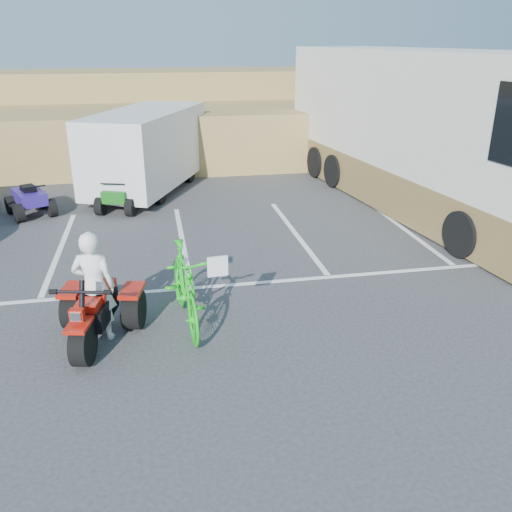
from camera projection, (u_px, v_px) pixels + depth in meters
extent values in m
plane|color=#333336|center=(204.00, 357.00, 7.95)|extent=(100.00, 100.00, 0.00)
cube|color=white|center=(60.00, 249.00, 12.03)|extent=(0.12, 5.00, 0.01)
cube|color=white|center=(182.00, 241.00, 12.50)|extent=(0.12, 5.00, 0.01)
cube|color=white|center=(295.00, 233.00, 12.97)|extent=(0.12, 5.00, 0.01)
cube|color=white|center=(401.00, 226.00, 13.44)|extent=(0.12, 5.00, 0.01)
cube|color=white|center=(499.00, 220.00, 13.92)|extent=(0.12, 5.00, 0.01)
cube|color=white|center=(191.00, 288.00, 10.13)|extent=(28.00, 0.12, 0.01)
cube|color=olive|center=(166.00, 134.00, 20.32)|extent=(40.00, 6.00, 2.00)
cube|color=olive|center=(161.00, 97.00, 23.13)|extent=(40.00, 4.00, 2.20)
imported|color=white|center=(94.00, 286.00, 8.16)|extent=(0.71, 0.54, 1.75)
imported|color=#14BF19|center=(185.00, 287.00, 8.63)|extent=(0.83, 2.26, 1.33)
cube|color=silver|center=(147.00, 147.00, 16.16)|extent=(3.89, 5.50, 2.13)
cylinder|color=black|center=(149.00, 181.00, 16.54)|extent=(1.96, 1.28, 0.60)
cube|color=silver|center=(420.00, 129.00, 14.69)|extent=(4.20, 11.44, 4.02)
cube|color=olive|center=(414.00, 181.00, 15.23)|extent=(4.26, 11.45, 1.12)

